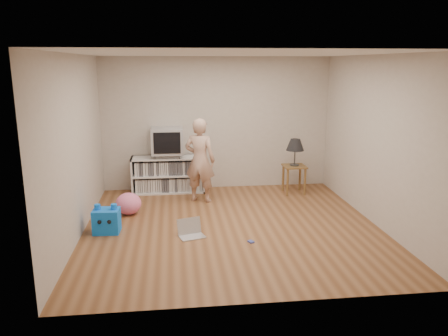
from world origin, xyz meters
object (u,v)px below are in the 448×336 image
Objects in this scene: dvd_deck at (168,155)px; table_lamp at (295,145)px; crt_tv at (167,141)px; laptop at (191,231)px; side_table at (294,172)px; plush_blue at (107,220)px; media_unit at (168,174)px; person at (200,160)px; plush_pink at (128,204)px.

table_lamp is (2.42, -0.37, 0.21)m from dvd_deck.
laptop is (0.33, -2.32, -0.95)m from crt_tv.
plush_blue is (-3.33, -1.67, -0.23)m from side_table.
media_unit is 0.92× the size of person.
side_table reaches higher than plush_pink.
person reaches higher than crt_tv.
table_lamp is (-0.00, 0.00, 0.53)m from side_table.
crt_tv is 1.17× the size of table_lamp.
side_table is at bearing -9.04° from media_unit.
plush_blue is at bearing -113.87° from crt_tv.
crt_tv is 1.36× the size of plush_blue.
crt_tv is at bearing 62.15° from plush_pink.
person is (-1.84, -0.30, 0.35)m from side_table.
plush_blue is (-1.24, 0.28, 0.12)m from laptop.
dvd_deck reaches higher than plush_blue.
person is (0.59, -0.67, -0.26)m from crt_tv.
plush_blue is at bearing -153.30° from side_table.
plush_pink is (-0.66, -1.25, -0.55)m from dvd_deck.
side_table is (2.42, -0.39, 0.07)m from media_unit.
person is at bearing -48.72° from crt_tv.
dvd_deck is at bearing 90.00° from crt_tv.
table_lamp reaches higher than side_table.
side_table reaches higher than laptop.
table_lamp is 1.17× the size of plush_blue.
media_unit is 0.67m from crt_tv.
table_lamp is 2.99m from laptop.
person is 1.49m from plush_pink.
laptop is at bearing -9.58° from plush_blue.
side_table is 0.53m from table_lamp.
media_unit reaches higher than side_table.
table_lamp is 0.34× the size of person.
media_unit is 2.33× the size of crt_tv.
side_table is at bearing -8.68° from dvd_deck.
side_table reaches higher than plush_blue.
laptop is at bearing -136.93° from table_lamp.
person is 1.81m from laptop.
laptop is (-2.09, -1.96, -0.35)m from side_table.
dvd_deck is 0.29m from crt_tv.
plush_blue is at bearing -113.67° from media_unit.
media_unit is at bearing 62.51° from plush_pink.
side_table is 0.36× the size of person.
plush_pink is at bearing -117.78° from dvd_deck.
table_lamp is at bearing -9.04° from media_unit.
laptop is at bearing -136.93° from side_table.
table_lamp is 3.29m from plush_pink.
media_unit is 3.28× the size of plush_pink.
dvd_deck is 2.47m from side_table.
table_lamp is 1.21× the size of plush_pink.
side_table is 1.90m from person.
plush_blue is (-1.49, -1.37, -0.58)m from person.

